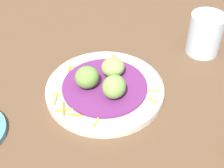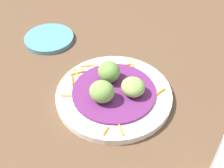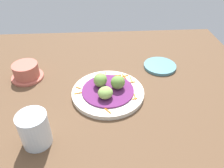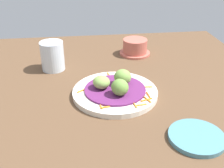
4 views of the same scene
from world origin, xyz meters
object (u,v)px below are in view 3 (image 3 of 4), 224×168
at_px(main_plate, 108,93).
at_px(terracotta_bowl, 26,72).
at_px(side_plate_small, 160,66).
at_px(guac_scoop_center, 105,92).
at_px(guac_scoop_right, 118,82).
at_px(water_glass, 35,129).
at_px(guac_scoop_left, 100,80).

relative_size(main_plate, terracotta_bowl, 2.09).
height_order(side_plate_small, terracotta_bowl, terracotta_bowl).
bearing_deg(guac_scoop_center, guac_scoop_right, -136.05).
bearing_deg(water_glass, main_plate, -136.70).
xyz_separation_m(guac_scoop_center, side_plate_small, (-0.23, -0.19, -0.03)).
xyz_separation_m(guac_scoop_left, guac_scoop_center, (-0.01, 0.06, -0.00)).
distance_m(guac_scoop_left, water_glass, 0.27).
xyz_separation_m(side_plate_small, water_glass, (0.41, 0.34, 0.04)).
bearing_deg(guac_scoop_center, terracotta_bowl, -27.61).
xyz_separation_m(main_plate, terracotta_bowl, (0.30, -0.12, 0.02)).
xyz_separation_m(guac_scoop_right, terracotta_bowl, (0.33, -0.11, -0.02)).
height_order(guac_scoop_right, terracotta_bowl, guac_scoop_right).
bearing_deg(terracotta_bowl, main_plate, 158.58).
xyz_separation_m(guac_scoop_center, terracotta_bowl, (0.29, -0.15, -0.01)).
relative_size(guac_scoop_center, terracotta_bowl, 0.43).
xyz_separation_m(guac_scoop_left, terracotta_bowl, (0.27, -0.09, -0.02)).
bearing_deg(guac_scoop_right, side_plate_small, -140.87).
xyz_separation_m(guac_scoop_center, water_glass, (0.19, 0.15, 0.01)).
height_order(main_plate, terracotta_bowl, terracotta_bowl).
bearing_deg(water_glass, terracotta_bowl, -71.99).
bearing_deg(side_plate_small, terracotta_bowl, 4.55).
bearing_deg(guac_scoop_right, main_plate, 13.95).
height_order(guac_scoop_center, terracotta_bowl, terracotta_bowl).
bearing_deg(guac_scoop_center, main_plate, -106.05).
xyz_separation_m(guac_scoop_right, water_glass, (0.23, 0.19, 0.01)).
distance_m(terracotta_bowl, water_glass, 0.32).
bearing_deg(side_plate_small, water_glass, 39.65).
height_order(main_plate, side_plate_small, main_plate).
xyz_separation_m(main_plate, guac_scoop_right, (-0.03, -0.01, 0.04)).
bearing_deg(guac_scoop_center, guac_scoop_left, -76.05).
height_order(guac_scoop_center, side_plate_small, guac_scoop_center).
distance_m(guac_scoop_left, guac_scoop_center, 0.06).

